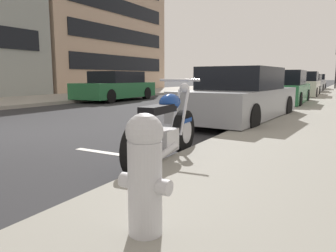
% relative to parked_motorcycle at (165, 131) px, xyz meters
% --- Properties ---
extents(sidewalk_far_curb, '(120.00, 5.00, 0.14)m').
position_rel_parked_motorcycle_xyz_m(sidewalk_far_curb, '(12.04, 10.97, -0.36)').
color(sidewalk_far_curb, gray).
rests_on(sidewalk_far_curb, ground).
extents(parking_stall_stripe, '(0.12, 2.20, 0.01)m').
position_rel_parked_motorcycle_xyz_m(parking_stall_stripe, '(0.04, 0.55, -0.43)').
color(parking_stall_stripe, silver).
rests_on(parking_stall_stripe, ground).
extents(parked_motorcycle, '(2.02, 0.62, 1.12)m').
position_rel_parked_motorcycle_xyz_m(parked_motorcycle, '(0.00, 0.00, 0.00)').
color(parked_motorcycle, black).
rests_on(parked_motorcycle, ground).
extents(parked_car_near_corner, '(4.58, 2.02, 1.39)m').
position_rel_parked_motorcycle_xyz_m(parked_car_near_corner, '(4.40, 0.30, 0.21)').
color(parked_car_near_corner, gray).
rests_on(parked_car_near_corner, ground).
extents(parked_car_across_street, '(4.24, 1.99, 1.41)m').
position_rel_parked_motorcycle_xyz_m(parked_car_across_street, '(9.93, 0.34, 0.22)').
color(parked_car_across_street, '#236638').
rests_on(parked_car_across_street, ground).
extents(parked_car_far_down_curb, '(4.40, 2.00, 1.44)m').
position_rel_parked_motorcycle_xyz_m(parked_car_far_down_curb, '(15.92, 0.33, 0.24)').
color(parked_car_far_down_curb, beige).
rests_on(parked_car_far_down_curb, ground).
extents(parked_car_behind_motorcycle, '(4.08, 1.90, 1.35)m').
position_rel_parked_motorcycle_xyz_m(parked_car_behind_motorcycle, '(21.33, 0.54, 0.21)').
color(parked_car_behind_motorcycle, gray).
rests_on(parked_car_behind_motorcycle, ground).
extents(parked_car_second_in_row, '(4.32, 2.00, 1.39)m').
position_rel_parked_motorcycle_xyz_m(parked_car_second_in_row, '(26.85, 0.64, 0.22)').
color(parked_car_second_in_row, silver).
rests_on(parked_car_second_in_row, ground).
extents(crossing_truck, '(2.11, 5.60, 1.89)m').
position_rel_parked_motorcycle_xyz_m(crossing_truck, '(36.02, 6.81, 0.45)').
color(crossing_truck, '#141947').
rests_on(crossing_truck, ground).
extents(car_opposite_curb, '(4.61, 1.96, 1.41)m').
position_rel_parked_motorcycle_xyz_m(car_opposite_curb, '(8.95, 7.90, 0.24)').
color(car_opposite_curb, '#236638').
rests_on(car_opposite_curb, ground).
extents(fire_hydrant, '(0.24, 0.36, 0.79)m').
position_rel_parked_motorcycle_xyz_m(fire_hydrant, '(-2.04, -1.02, 0.13)').
color(fire_hydrant, '#B7B7BC').
rests_on(fire_hydrant, sidewalk_near_curb).
extents(townhouse_corner_block, '(12.95, 8.19, 9.96)m').
position_rel_parked_motorcycle_xyz_m(townhouse_corner_block, '(16.57, 17.33, 4.55)').
color(townhouse_corner_block, tan).
rests_on(townhouse_corner_block, ground).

